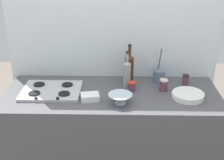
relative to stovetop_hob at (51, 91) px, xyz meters
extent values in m
cube|color=#4C4C51|center=(0.51, -0.01, -0.46)|extent=(1.80, 0.70, 0.90)
cube|color=silver|center=(0.51, 0.37, 0.14)|extent=(1.90, 0.06, 2.11)
cube|color=#B2B2B7|center=(0.00, 0.00, 0.00)|extent=(0.49, 0.38, 0.02)
cylinder|color=black|center=(-0.12, -0.08, 0.02)|extent=(0.09, 0.09, 0.01)
cylinder|color=black|center=(0.12, -0.08, 0.02)|extent=(0.09, 0.09, 0.01)
cylinder|color=black|center=(-0.12, 0.09, 0.02)|extent=(0.09, 0.09, 0.01)
cylinder|color=black|center=(0.12, 0.09, 0.02)|extent=(0.09, 0.09, 0.01)
cylinder|color=black|center=(-0.09, -0.17, 0.02)|extent=(0.02, 0.02, 0.02)
cylinder|color=black|center=(0.09, -0.17, 0.02)|extent=(0.02, 0.02, 0.02)
cylinder|color=white|center=(1.13, -0.08, -0.01)|extent=(0.26, 0.26, 0.01)
cylinder|color=white|center=(1.13, -0.08, 0.00)|extent=(0.26, 0.26, 0.01)
cylinder|color=white|center=(1.12, -0.08, 0.01)|extent=(0.26, 0.26, 0.01)
cylinder|color=white|center=(1.13, -0.08, 0.02)|extent=(0.26, 0.26, 0.01)
cylinder|color=#472314|center=(0.66, 0.21, 0.10)|extent=(0.08, 0.08, 0.23)
cone|color=#472314|center=(0.66, 0.21, 0.24)|extent=(0.08, 0.08, 0.03)
cylinder|color=#472314|center=(0.66, 0.21, 0.29)|extent=(0.03, 0.03, 0.08)
cylinder|color=black|center=(0.66, 0.21, 0.33)|extent=(0.03, 0.03, 0.02)
cylinder|color=gray|center=(0.64, 0.12, 0.09)|extent=(0.07, 0.07, 0.21)
cone|color=gray|center=(0.64, 0.12, 0.21)|extent=(0.07, 0.07, 0.02)
cylinder|color=gray|center=(0.64, 0.12, 0.26)|extent=(0.02, 0.02, 0.07)
cylinder|color=black|center=(0.64, 0.12, 0.30)|extent=(0.03, 0.03, 0.02)
cylinder|color=silver|center=(0.58, -0.19, -0.01)|extent=(0.09, 0.09, 0.01)
cone|color=silver|center=(0.58, -0.19, 0.03)|extent=(0.19, 0.19, 0.07)
cube|color=white|center=(0.34, -0.13, 0.01)|extent=(0.16, 0.13, 0.05)
cylinder|color=slate|center=(0.93, 0.23, 0.04)|extent=(0.10, 0.10, 0.11)
cylinder|color=#B7B7B2|center=(0.91, 0.25, 0.15)|extent=(0.05, 0.03, 0.24)
cylinder|color=#262626|center=(0.93, 0.25, 0.16)|extent=(0.03, 0.03, 0.27)
cylinder|color=#66384C|center=(0.68, 0.04, 0.02)|extent=(0.06, 0.06, 0.07)
cylinder|color=red|center=(0.68, 0.04, 0.06)|extent=(0.07, 0.07, 0.01)
cylinder|color=#66384C|center=(1.15, 0.17, 0.03)|extent=(0.05, 0.05, 0.08)
cylinder|color=black|center=(1.15, 0.17, 0.08)|extent=(0.06, 0.06, 0.01)
cylinder|color=#66384C|center=(0.95, 0.05, 0.03)|extent=(0.07, 0.07, 0.09)
cylinder|color=beige|center=(0.95, 0.05, 0.08)|extent=(0.07, 0.07, 0.01)
camera|label=1|loc=(0.56, -2.29, 1.15)|focal=49.02mm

